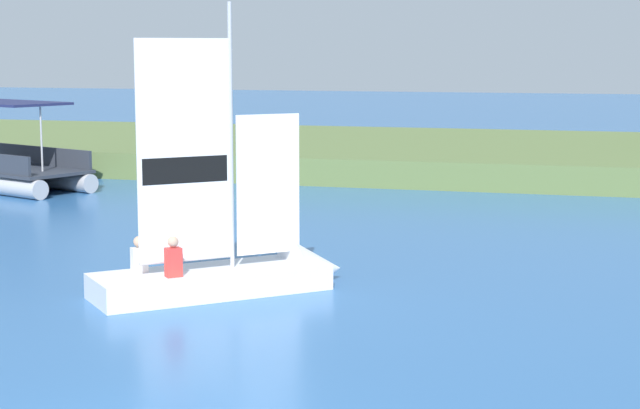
# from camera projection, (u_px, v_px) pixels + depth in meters

# --- Properties ---
(shore_bank) EXTENTS (80.00, 14.51, 0.91)m
(shore_bank) POSITION_uv_depth(u_px,v_px,m) (481.00, 155.00, 40.82)
(shore_bank) COLOR #5B703D
(shore_bank) RESTS_ON ground
(sailboat) EXTENTS (4.53, 4.33, 5.74)m
(sailboat) POSITION_uv_depth(u_px,v_px,m) (249.00, 269.00, 20.09)
(sailboat) COLOR white
(sailboat) RESTS_ON ground
(pontoon_boat) EXTENTS (6.21, 4.50, 2.80)m
(pontoon_boat) POSITION_uv_depth(u_px,v_px,m) (9.00, 168.00, 34.36)
(pontoon_boat) COLOR #B2B2B7
(pontoon_boat) RESTS_ON ground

